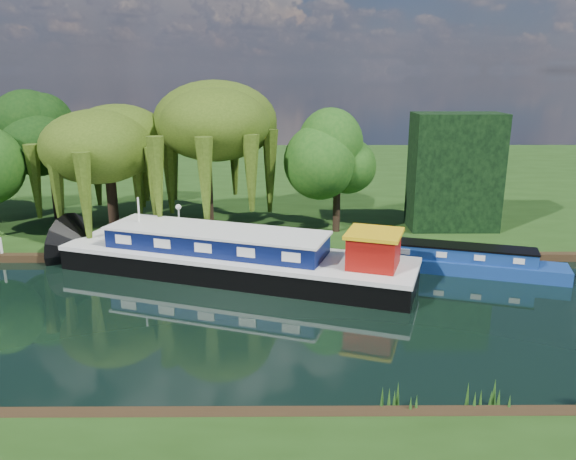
{
  "coord_description": "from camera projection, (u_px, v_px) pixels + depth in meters",
  "views": [
    {
      "loc": [
        7.26,
        -24.21,
        11.17
      ],
      "look_at": [
        7.44,
        5.21,
        2.8
      ],
      "focal_mm": 35.0,
      "sensor_mm": 36.0,
      "label": 1
    }
  ],
  "objects": [
    {
      "name": "tree_far_mid",
      "position": [
        49.0,
        139.0,
        40.83
      ],
      "size": [
        5.26,
        5.26,
        8.6
      ],
      "color": "black",
      "rests_on": "far_bank"
    },
    {
      "name": "reeds_near",
      "position": [
        274.0,
        398.0,
        18.9
      ],
      "size": [
        33.7,
        1.5,
        1.1
      ],
      "color": "#164813",
      "rests_on": "ground"
    },
    {
      "name": "far_bank",
      "position": [
        216.0,
        179.0,
        58.94
      ],
      "size": [
        120.0,
        52.0,
        0.45
      ],
      "primitive_type": "cube",
      "color": "#19350E",
      "rests_on": "ground"
    },
    {
      "name": "tree_far_right",
      "position": [
        338.0,
        160.0,
        37.58
      ],
      "size": [
        4.4,
        4.4,
        7.19
      ],
      "color": "black",
      "rests_on": "far_bank"
    },
    {
      "name": "ground",
      "position": [
        130.0,
        318.0,
        26.3
      ],
      "size": [
        120.0,
        120.0,
        0.0
      ],
      "primitive_type": "plane",
      "color": "black"
    },
    {
      "name": "lamppost",
      "position": [
        179.0,
        213.0,
        35.74
      ],
      "size": [
        0.36,
        0.36,
        2.56
      ],
      "color": "silver",
      "rests_on": "far_bank"
    },
    {
      "name": "mooring_posts",
      "position": [
        157.0,
        245.0,
        34.11
      ],
      "size": [
        19.16,
        0.16,
        1.0
      ],
      "color": "silver",
      "rests_on": "far_bank"
    },
    {
      "name": "willow_left",
      "position": [
        108.0,
        146.0,
        37.39
      ],
      "size": [
        6.74,
        6.74,
        8.07
      ],
      "color": "black",
      "rests_on": "far_bank"
    },
    {
      "name": "conifer_hedge",
      "position": [
        455.0,
        172.0,
        38.66
      ],
      "size": [
        6.0,
        3.0,
        8.0
      ],
      "primitive_type": "cube",
      "color": "black",
      "rests_on": "far_bank"
    },
    {
      "name": "narrowboat",
      "position": [
        459.0,
        262.0,
        32.23
      ],
      "size": [
        11.76,
        5.16,
        1.7
      ],
      "rotation": [
        0.0,
        0.0,
        -0.29
      ],
      "color": "navy",
      "rests_on": "ground"
    },
    {
      "name": "willow_right",
      "position": [
        205.0,
        133.0,
        37.53
      ],
      "size": [
        7.57,
        7.57,
        9.22
      ],
      "color": "black",
      "rests_on": "far_bank"
    },
    {
      "name": "dutch_barge",
      "position": [
        238.0,
        258.0,
        31.47
      ],
      "size": [
        20.59,
        10.76,
        4.26
      ],
      "rotation": [
        0.0,
        0.0,
        -0.32
      ],
      "color": "black",
      "rests_on": "ground"
    }
  ]
}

